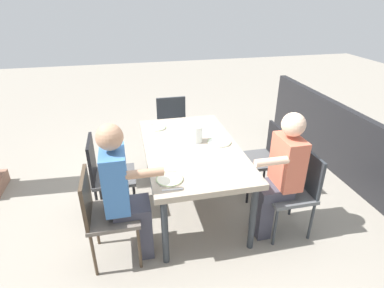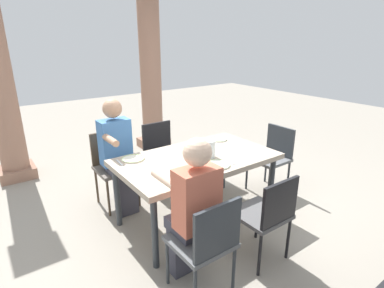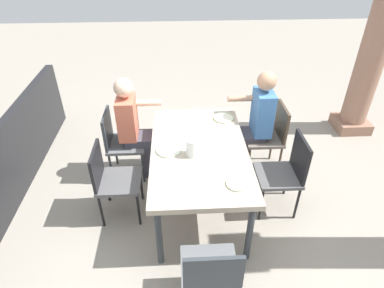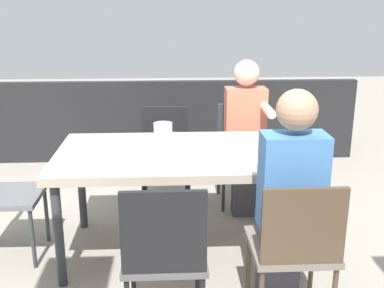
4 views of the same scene
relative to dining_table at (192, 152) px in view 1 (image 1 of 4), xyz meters
name	(u,v)px [view 1 (image 1 of 4)]	position (x,y,z in m)	size (l,w,h in m)	color
ground_plane	(192,205)	(0.00, 0.00, -0.69)	(16.00, 16.00, 0.00)	gray
dining_table	(192,152)	(0.00, 0.00, 0.00)	(1.67, 0.97, 0.76)	tan
chair_west_north	(104,211)	(-0.58, 0.90, -0.16)	(0.44, 0.44, 0.89)	#6A6158
chair_west_south	(295,187)	(-0.58, -0.90, -0.19)	(0.44, 0.44, 0.86)	#5B5E61
chair_mid_north	(106,172)	(0.10, 0.91, -0.18)	(0.44, 0.44, 0.89)	#4F4F50
chair_mid_south	(265,155)	(0.10, -0.90, -0.19)	(0.44, 0.44, 0.84)	#4F4F50
chair_head_east	(173,124)	(1.25, 0.00, -0.19)	(0.44, 0.44, 0.86)	#5B5E61
diner_woman_green	(124,190)	(-0.59, 0.71, 0.02)	(0.35, 0.50, 1.32)	#3F3F4C
diner_man_white	(280,173)	(-0.59, -0.71, 0.00)	(0.35, 0.50, 1.28)	#3F3F4C
patio_railing	(357,152)	(0.00, -2.07, -0.24)	(4.07, 0.10, 0.90)	black
plate_0	(170,179)	(-0.58, 0.32, 0.07)	(0.23, 0.23, 0.02)	silver
fork_0	(172,190)	(-0.73, 0.32, 0.07)	(0.02, 0.17, 0.01)	silver
spoon_0	(167,171)	(-0.43, 0.32, 0.07)	(0.02, 0.17, 0.01)	silver
plate_1	(219,142)	(0.02, -0.31, 0.07)	(0.25, 0.25, 0.02)	white
fork_1	(224,149)	(-0.13, -0.31, 0.07)	(0.02, 0.17, 0.01)	silver
spoon_1	(215,137)	(0.17, -0.31, 0.07)	(0.02, 0.17, 0.01)	silver
plate_2	(157,128)	(0.56, 0.30, 0.07)	(0.21, 0.21, 0.02)	white
fork_2	(159,133)	(0.41, 0.30, 0.07)	(0.02, 0.17, 0.01)	silver
spoon_2	(155,123)	(0.71, 0.30, 0.07)	(0.02, 0.17, 0.01)	silver
water_pitcher	(196,135)	(0.10, -0.07, 0.15)	(0.13, 0.13, 0.18)	white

